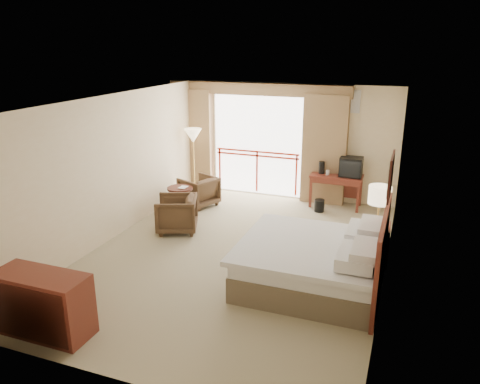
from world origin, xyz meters
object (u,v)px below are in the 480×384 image
at_px(bed, 315,262).
at_px(dresser, 43,304).
at_px(wastebasket, 319,206).
at_px(floor_lamp, 193,138).
at_px(tv, 351,167).
at_px(armchair_near, 177,231).
at_px(nightstand, 375,243).
at_px(desk, 337,181).
at_px(table_lamp, 380,196).
at_px(side_table, 180,196).
at_px(armchair_far, 199,205).

xyz_separation_m(bed, dresser, (-3.00, -2.46, 0.04)).
bearing_deg(dresser, wastebasket, 70.32).
bearing_deg(bed, floor_lamp, 137.11).
bearing_deg(tv, armchair_near, -124.83).
distance_m(floor_lamp, dresser, 6.03).
distance_m(nightstand, desk, 2.84).
relative_size(bed, wastebasket, 7.72).
relative_size(wastebasket, dresser, 0.22).
bearing_deg(bed, nightstand, 56.12).
bearing_deg(floor_lamp, armchair_near, -72.76).
bearing_deg(desk, table_lamp, -71.67).
bearing_deg(armchair_near, bed, 46.89).
distance_m(tv, wastebasket, 1.10).
height_order(armchair_near, side_table, side_table).
xyz_separation_m(bed, tv, (-0.00, 3.73, 0.58)).
xyz_separation_m(tv, wastebasket, (-0.57, -0.46, -0.82)).
height_order(desk, side_table, desk).
distance_m(bed, dresser, 3.88).
xyz_separation_m(floor_lamp, dresser, (0.71, -5.91, -0.98)).
relative_size(nightstand, armchair_far, 0.87).
relative_size(nightstand, tv, 1.35).
distance_m(bed, desk, 3.80).
relative_size(nightstand, armchair_near, 0.83).
bearing_deg(side_table, desk, 29.21).
bearing_deg(desk, bed, -90.30).
bearing_deg(nightstand, armchair_near, 177.48).
xyz_separation_m(side_table, dresser, (0.38, -4.53, 0.00)).
relative_size(bed, table_lamp, 3.22).
bearing_deg(side_table, table_lamp, -11.30).
height_order(wastebasket, armchair_near, armchair_near).
xyz_separation_m(armchair_far, side_table, (-0.13, -0.66, 0.41)).
height_order(table_lamp, dresser, table_lamp).
bearing_deg(tv, wastebasket, -126.47).
bearing_deg(armchair_far, armchair_near, 32.07).
distance_m(armchair_near, dresser, 3.67).
distance_m(desk, wastebasket, 0.73).
bearing_deg(table_lamp, floor_lamp, 153.81).
bearing_deg(bed, table_lamp, 57.21).
distance_m(bed, side_table, 3.96).
distance_m(table_lamp, armchair_far, 4.46).
bearing_deg(bed, wastebasket, 99.90).
height_order(floor_lamp, dresser, floor_lamp).
xyz_separation_m(bed, armchair_near, (-3.01, 1.19, -0.38)).
bearing_deg(dresser, side_table, 98.08).
bearing_deg(nightstand, tv, 104.87).
height_order(armchair_far, armchair_near, armchair_near).
distance_m(tv, side_table, 3.81).
bearing_deg(wastebasket, armchair_near, -139.43).
relative_size(nightstand, wastebasket, 2.36).
relative_size(bed, tv, 4.41).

